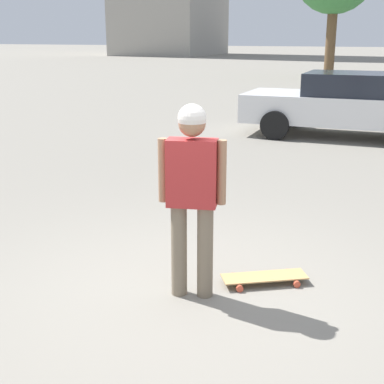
{
  "coord_description": "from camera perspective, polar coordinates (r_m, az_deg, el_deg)",
  "views": [
    {
      "loc": [
        -1.62,
        4.12,
        2.29
      ],
      "look_at": [
        0.0,
        0.0,
        0.98
      ],
      "focal_mm": 50.0,
      "sensor_mm": 36.0,
      "label": 1
    }
  ],
  "objects": [
    {
      "name": "skateboard",
      "position": [
        5.21,
        7.73,
        -8.98
      ],
      "size": [
        0.82,
        0.62,
        0.08
      ],
      "rotation": [
        0.0,
        0.0,
        0.54
      ],
      "color": "tan",
      "rests_on": "ground_plane"
    },
    {
      "name": "car_parked_near",
      "position": [
        12.93,
        16.28,
        9.02
      ],
      "size": [
        4.65,
        2.09,
        1.47
      ],
      "rotation": [
        0.0,
        0.0,
        -0.0
      ],
      "color": "silver",
      "rests_on": "ground_plane"
    },
    {
      "name": "person",
      "position": [
        4.6,
        0.0,
        0.72
      ],
      "size": [
        0.58,
        0.29,
        1.74
      ],
      "rotation": [
        0.0,
        0.0,
        -2.92
      ],
      "color": "#7A6B56",
      "rests_on": "ground_plane"
    },
    {
      "name": "ground_plane",
      "position": [
        4.99,
        0.0,
        -10.86
      ],
      "size": [
        220.0,
        220.0,
        0.0
      ],
      "primitive_type": "plane",
      "color": "gray"
    }
  ]
}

